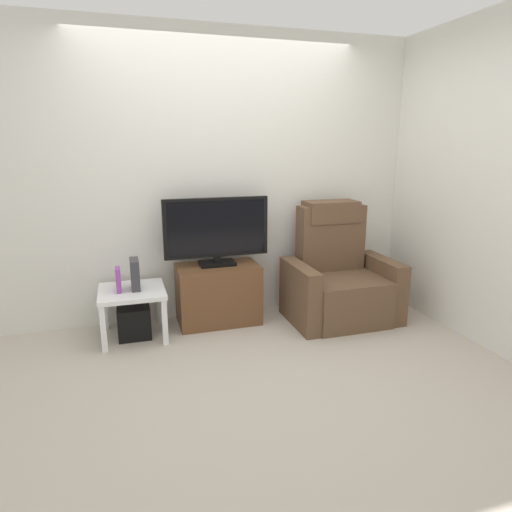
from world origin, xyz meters
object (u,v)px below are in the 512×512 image
(recliner_armchair, at_px, (339,279))
(subwoofer_box, at_px, (134,321))
(side_table, at_px, (132,297))
(book_upright, at_px, (118,280))
(television, at_px, (216,230))
(game_console, at_px, (135,274))
(tv_stand, at_px, (218,294))

(recliner_armchair, relative_size, subwoofer_box, 4.00)
(recliner_armchair, bearing_deg, side_table, 176.94)
(side_table, relative_size, book_upright, 2.69)
(television, xyz_separation_m, side_table, (-0.76, -0.12, -0.51))
(game_console, bearing_deg, recliner_armchair, -3.54)
(subwoofer_box, distance_m, book_upright, 0.40)
(book_upright, xyz_separation_m, game_console, (0.14, 0.03, 0.03))
(tv_stand, xyz_separation_m, side_table, (-0.76, -0.10, 0.08))
(television, height_order, side_table, television)
(subwoofer_box, bearing_deg, side_table, 90.00)
(tv_stand, relative_size, book_upright, 3.67)
(side_table, distance_m, subwoofer_box, 0.22)
(television, relative_size, book_upright, 4.68)
(recliner_armchair, relative_size, game_console, 4.23)
(side_table, xyz_separation_m, game_console, (0.04, 0.01, 0.19))
(side_table, height_order, game_console, game_console)
(subwoofer_box, relative_size, game_console, 1.06)
(tv_stand, relative_size, recliner_armchair, 0.68)
(book_upright, bearing_deg, recliner_armchair, -2.43)
(tv_stand, relative_size, game_console, 2.88)
(recliner_armchair, xyz_separation_m, book_upright, (-1.97, 0.08, 0.15))
(television, bearing_deg, recliner_armchair, -11.25)
(recliner_armchair, xyz_separation_m, side_table, (-1.87, 0.10, -0.02))
(tv_stand, distance_m, television, 0.59)
(side_table, bearing_deg, subwoofer_box, -90.00)
(television, xyz_separation_m, game_console, (-0.72, -0.11, -0.31))
(subwoofer_box, height_order, book_upright, book_upright)
(television, height_order, subwoofer_box, television)
(television, height_order, recliner_armchair, television)
(television, relative_size, subwoofer_box, 3.47)
(game_console, bearing_deg, tv_stand, 6.96)
(tv_stand, bearing_deg, game_console, -173.04)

